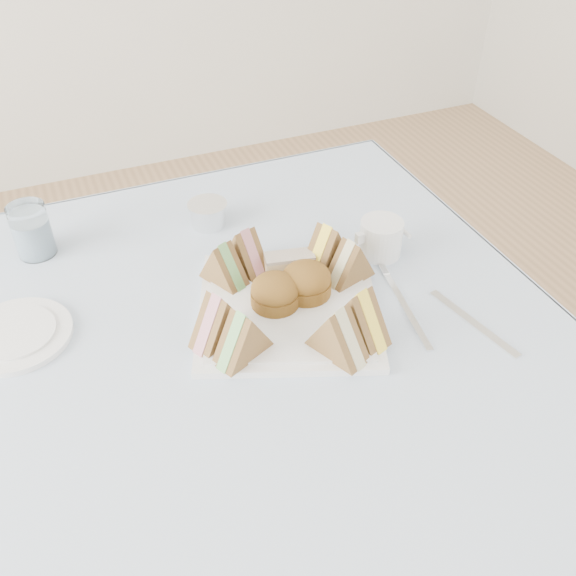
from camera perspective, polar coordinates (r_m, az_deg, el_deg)
name	(u,v)px	position (r m, az deg, el deg)	size (l,w,h in m)	color
table	(246,483)	(1.27, -3.74, -16.91)	(0.90, 0.90, 0.74)	brown
tablecloth	(236,341)	(0.98, -4.64, -4.72)	(1.02, 1.02, 0.01)	#C6DCFC
serving_plate	(288,309)	(1.02, 0.00, -1.91)	(0.28, 0.28, 0.01)	white
sandwich_fl_a	(219,317)	(0.94, -6.19, -2.59)	(0.09, 0.04, 0.08)	brown
sandwich_fl_b	(242,334)	(0.91, -4.07, -4.11)	(0.09, 0.04, 0.08)	brown
sandwich_fr_a	(360,313)	(0.94, 6.41, -2.27)	(0.10, 0.04, 0.09)	brown
sandwich_fr_b	(338,331)	(0.91, 4.45, -3.86)	(0.09, 0.04, 0.08)	brown
sandwich_bl_a	(223,263)	(1.05, -5.78, 2.23)	(0.08, 0.04, 0.08)	brown
sandwich_bl_b	(246,249)	(1.07, -3.79, 3.47)	(0.09, 0.04, 0.08)	brown
sandwich_br_a	(350,260)	(1.05, 5.54, 2.46)	(0.09, 0.04, 0.08)	brown
sandwich_br_b	(327,246)	(1.07, 3.46, 3.71)	(0.09, 0.04, 0.08)	brown
scone_left	(275,292)	(1.00, -1.16, -0.36)	(0.08, 0.08, 0.05)	brown
scone_right	(306,281)	(1.02, 1.64, 0.63)	(0.08, 0.08, 0.05)	brown
pastry_slice	(290,264)	(1.07, 0.13, 2.14)	(0.08, 0.03, 0.04)	tan
side_plate	(16,335)	(1.06, -23.02, -3.89)	(0.17, 0.17, 0.01)	white
water_glass	(32,230)	(1.21, -21.83, 4.77)	(0.07, 0.07, 0.10)	white
tea_strainer	(208,215)	(1.22, -7.11, 6.46)	(0.07, 0.07, 0.04)	silver
knife	(473,323)	(1.04, 16.13, -2.99)	(0.01, 0.18, 0.00)	silver
fork	(407,310)	(1.04, 10.52, -1.96)	(0.01, 0.19, 0.00)	silver
creamer_jug	(381,238)	(1.14, 8.25, 4.42)	(0.08, 0.08, 0.07)	white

